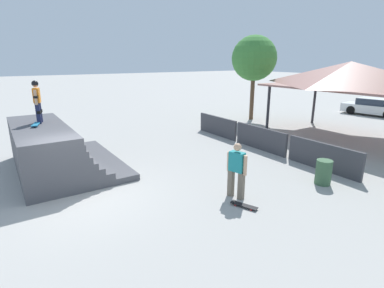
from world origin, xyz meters
name	(u,v)px	position (x,y,z in m)	size (l,w,h in m)	color
ground_plane	(82,197)	(0.00, 0.00, 0.00)	(160.00, 160.00, 0.00)	#A3A09B
quarter_pipe_ramp	(52,151)	(-2.98, -0.29, 0.78)	(5.40, 3.56, 1.78)	#4C4C51
skater_on_deck	(37,99)	(-3.59, -0.48, 2.68)	(0.68, 0.32, 1.58)	#1E2347
skateboard_on_deck	(36,124)	(-3.06, -0.70, 1.83)	(0.86, 0.42, 0.09)	blue
bystander_walking	(237,168)	(2.59, 3.96, 0.96)	(0.70, 0.34, 1.73)	#6B6051
skateboard_on_ground	(243,205)	(3.19, 3.72, 0.06)	(0.82, 0.49, 0.09)	red
barrier_fence	(260,138)	(-0.66, 8.33, 0.53)	(9.59, 0.12, 1.05)	#3D3D42
pavilion_shelter	(350,75)	(0.25, 13.55, 3.31)	(7.84, 5.08, 4.00)	#2D2D33
tree_beside_pavilion	(254,59)	(-6.25, 13.18, 4.15)	(3.01, 3.01, 5.68)	brown
trash_bin	(324,172)	(3.45, 7.11, 0.42)	(0.52, 0.52, 0.85)	#385B3D
parked_car_white	(373,107)	(-2.39, 22.06, 0.60)	(4.37, 2.30, 1.27)	silver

